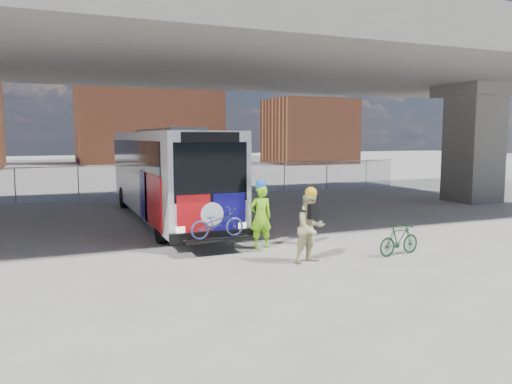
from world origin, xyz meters
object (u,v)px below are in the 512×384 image
bollard (307,222)px  cyclist_tan (311,227)px  bike_parked (399,240)px  bus (166,168)px  cyclist_hivis (261,215)px

bollard → cyclist_tan: cyclist_tan is taller
bollard → cyclist_tan: (-1.04, -2.10, 0.28)m
bike_parked → bollard: bearing=28.8°
bus → bollard: bearing=-64.3°
cyclist_hivis → bike_parked: (3.30, -2.34, -0.57)m
cyclist_hivis → cyclist_tan: 2.17m
bus → bollard: 7.17m
bus → bollard: size_ratio=10.06×
bike_parked → cyclist_hivis: bearing=47.5°
bollard → cyclist_hivis: 1.63m
bollard → cyclist_hivis: (-1.60, -0.00, 0.33)m
cyclist_tan → bollard: bearing=50.6°
bus → cyclist_hivis: 6.59m
bollard → bus: bearing=115.7°
bollard → bike_parked: bollard is taller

